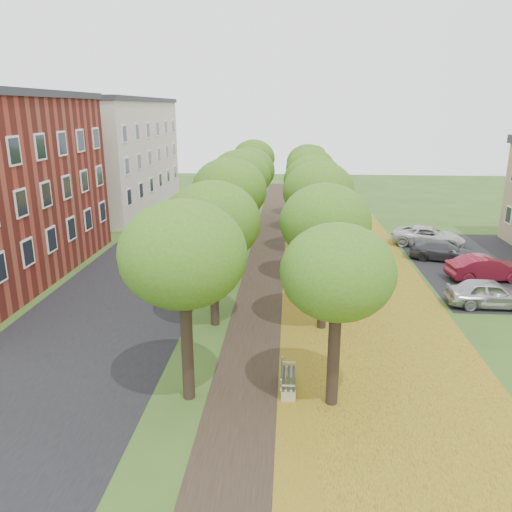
% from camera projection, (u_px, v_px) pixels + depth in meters
% --- Properties ---
extents(ground, '(120.00, 120.00, 0.00)m').
position_uv_depth(ground, '(254.00, 400.00, 16.83)').
color(ground, '#2D4C19').
rests_on(ground, ground).
extents(street_asphalt, '(8.00, 70.00, 0.01)m').
position_uv_depth(street_asphalt, '(153.00, 263.00, 31.66)').
color(street_asphalt, black).
rests_on(street_asphalt, ground).
extents(footpath, '(3.20, 70.00, 0.01)m').
position_uv_depth(footpath, '(271.00, 265.00, 31.17)').
color(footpath, black).
rests_on(footpath, ground).
extents(leaf_verge, '(7.50, 70.00, 0.01)m').
position_uv_depth(leaf_verge, '(352.00, 267.00, 30.84)').
color(leaf_verge, '#9D901D').
rests_on(leaf_verge, ground).
extents(parking_lot, '(9.00, 16.00, 0.01)m').
position_uv_depth(parking_lot, '(487.00, 265.00, 31.23)').
color(parking_lot, black).
rests_on(parking_lot, ground).
extents(tree_row_west, '(3.91, 33.91, 6.57)m').
position_uv_depth(tree_row_west, '(235.00, 187.00, 29.92)').
color(tree_row_west, black).
rests_on(tree_row_west, ground).
extents(tree_row_east, '(3.91, 33.91, 6.57)m').
position_uv_depth(tree_row_east, '(316.00, 188.00, 29.61)').
color(tree_row_east, black).
rests_on(tree_row_east, ground).
extents(building_cream, '(10.30, 20.30, 10.40)m').
position_uv_depth(building_cream, '(103.00, 154.00, 48.02)').
color(building_cream, beige).
rests_on(building_cream, ground).
extents(bench, '(0.52, 1.74, 0.82)m').
position_uv_depth(bench, '(287.00, 378.00, 17.34)').
color(bench, '#242D25').
rests_on(bench, ground).
extents(car_silver, '(4.12, 1.71, 1.39)m').
position_uv_depth(car_silver, '(490.00, 293.00, 24.52)').
color(car_silver, '#A9AAAE').
rests_on(car_silver, ground).
extents(car_red, '(4.43, 1.99, 1.41)m').
position_uv_depth(car_red, '(486.00, 268.00, 28.32)').
color(car_red, maroon).
rests_on(car_red, ground).
extents(car_grey, '(4.50, 2.78, 1.22)m').
position_uv_depth(car_grey, '(443.00, 251.00, 32.10)').
color(car_grey, '#38383D').
rests_on(car_grey, ground).
extents(car_white, '(5.32, 3.39, 1.37)m').
position_uv_depth(car_white, '(429.00, 236.00, 35.50)').
color(car_white, silver).
rests_on(car_white, ground).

